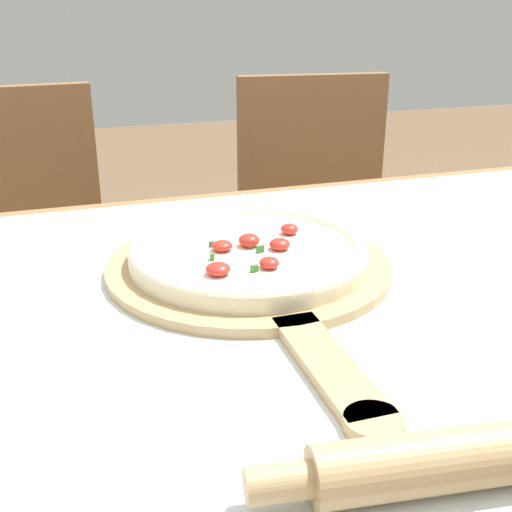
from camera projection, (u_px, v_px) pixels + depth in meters
dining_table at (309, 370)px, 0.80m from camera, size 1.32×0.85×0.74m
towel_cloth at (312, 288)px, 0.76m from camera, size 1.24×0.77×0.00m
pizza_peel at (254, 271)px, 0.79m from camera, size 0.35×0.54×0.01m
pizza at (249, 251)px, 0.80m from camera, size 0.30×0.30×0.03m
chair_left at (25, 263)px, 1.43m from camera, size 0.43×0.43×0.88m
chair_right at (318, 230)px, 1.63m from camera, size 0.44×0.44×0.88m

